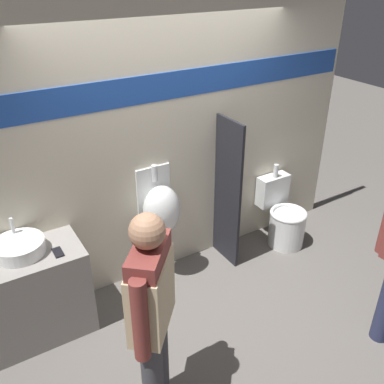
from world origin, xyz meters
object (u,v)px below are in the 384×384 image
at_px(cell_phone, 58,252).
at_px(toilet, 284,219).
at_px(sink_basin, 19,247).
at_px(urinal_near_counter, 161,210).
at_px(person_in_vest, 152,308).

distance_m(cell_phone, toilet, 2.56).
height_order(sink_basin, toilet, sink_basin).
bearing_deg(sink_basin, toilet, -2.30).
height_order(urinal_near_counter, person_in_vest, person_in_vest).
distance_m(sink_basin, cell_phone, 0.31).
distance_m(sink_basin, toilet, 2.83).
bearing_deg(urinal_near_counter, cell_phone, -168.79).
xyz_separation_m(urinal_near_counter, person_in_vest, (-0.73, -1.27, 0.16)).
distance_m(sink_basin, urinal_near_counter, 1.30).
relative_size(sink_basin, toilet, 0.45).
xyz_separation_m(sink_basin, person_in_vest, (0.57, -1.22, 0.07)).
bearing_deg(cell_phone, person_in_vest, -73.77).
distance_m(sink_basin, person_in_vest, 1.35).
height_order(cell_phone, person_in_vest, person_in_vest).
height_order(cell_phone, toilet, toilet).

